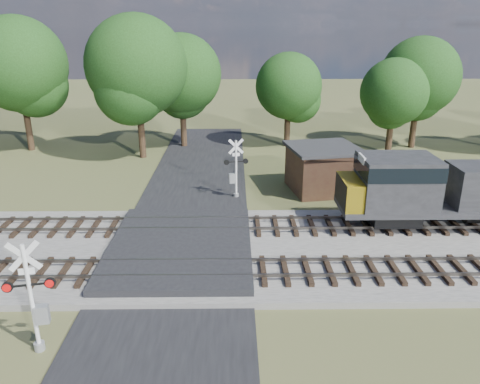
{
  "coord_description": "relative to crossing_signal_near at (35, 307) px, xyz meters",
  "views": [
    {
      "loc": [
        2.7,
        -20.64,
        10.86
      ],
      "look_at": [
        3.0,
        2.0,
        2.73
      ],
      "focal_mm": 35.0,
      "sensor_mm": 36.0,
      "label": 1
    }
  ],
  "objects": [
    {
      "name": "ground",
      "position": [
        4.12,
        6.84,
        -1.77
      ],
      "size": [
        160.0,
        160.0,
        0.0
      ],
      "primitive_type": "plane",
      "color": "#4B532C",
      "rests_on": "ground"
    },
    {
      "name": "ballast_bed",
      "position": [
        14.12,
        7.34,
        -1.62
      ],
      "size": [
        140.0,
        10.0,
        0.3
      ],
      "primitive_type": "cube",
      "color": "gray",
      "rests_on": "ground"
    },
    {
      "name": "road",
      "position": [
        4.12,
        6.84,
        -1.73
      ],
      "size": [
        7.0,
        60.0,
        0.08
      ],
      "primitive_type": "cube",
      "color": "black",
      "rests_on": "ground"
    },
    {
      "name": "crossing_panel",
      "position": [
        4.12,
        7.34,
        -1.46
      ],
      "size": [
        7.0,
        9.0,
        0.62
      ],
      "primitive_type": "cube",
      "color": "#262628",
      "rests_on": "ground"
    },
    {
      "name": "track_near",
      "position": [
        7.24,
        4.84,
        -1.36
      ],
      "size": [
        140.0,
        2.6,
        0.33
      ],
      "color": "black",
      "rests_on": "ballast_bed"
    },
    {
      "name": "track_far",
      "position": [
        7.24,
        9.84,
        -1.36
      ],
      "size": [
        140.0,
        2.6,
        0.33
      ],
      "color": "black",
      "rests_on": "ballast_bed"
    },
    {
      "name": "crossing_signal_near",
      "position": [
        0.0,
        0.0,
        0.0
      ],
      "size": [
        1.7,
        0.47,
        4.26
      ],
      "rotation": [
        0.0,
        0.0,
        0.2
      ],
      "color": "silver",
      "rests_on": "ground"
    },
    {
      "name": "crossing_signal_far",
      "position": [
        6.87,
        15.36,
        -0.11
      ],
      "size": [
        1.6,
        0.44,
        4.0
      ],
      "rotation": [
        0.0,
        0.0,
        3.34
      ],
      "color": "silver",
      "rests_on": "ground"
    },
    {
      "name": "equipment_shed",
      "position": [
        12.9,
        16.81,
        -0.2
      ],
      "size": [
        5.29,
        5.29,
        3.11
      ],
      "rotation": [
        0.0,
        0.0,
        0.18
      ],
      "color": "#4A2A20",
      "rests_on": "ground"
    },
    {
      "name": "treeline",
      "position": [
        9.41,
        27.35,
        4.98
      ],
      "size": [
        78.9,
        11.51,
        11.82
      ],
      "color": "black",
      "rests_on": "ground"
    }
  ]
}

